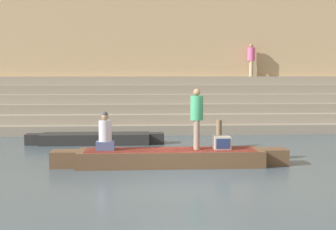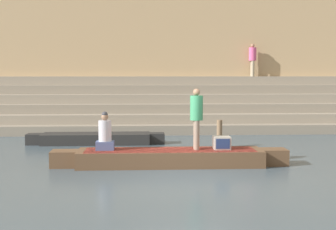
{
  "view_description": "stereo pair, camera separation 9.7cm",
  "coord_description": "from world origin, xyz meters",
  "px_view_note": "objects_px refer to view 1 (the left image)",
  "views": [
    {
      "loc": [
        -1.18,
        -11.83,
        2.67
      ],
      "look_at": [
        -0.34,
        2.68,
        1.37
      ],
      "focal_mm": 50.0,
      "sensor_mm": 36.0,
      "label": 1
    },
    {
      "loc": [
        -1.09,
        -11.83,
        2.67
      ],
      "look_at": [
        -0.34,
        2.68,
        1.37
      ],
      "focal_mm": 50.0,
      "sensor_mm": 36.0,
      "label": 2
    }
  ],
  "objects_px": {
    "person_standing": "(197,115)",
    "person_rowing": "(105,135)",
    "rowboat_main": "(170,157)",
    "person_on_steps": "(251,58)",
    "tv_set": "(222,143)",
    "moored_boat_shore": "(95,138)",
    "mooring_post": "(219,134)"
  },
  "relations": [
    {
      "from": "rowboat_main",
      "to": "person_standing",
      "type": "xyz_separation_m",
      "value": [
        0.77,
        0.07,
        1.23
      ]
    },
    {
      "from": "moored_boat_shore",
      "to": "person_on_steps",
      "type": "xyz_separation_m",
      "value": [
        7.25,
        5.63,
        3.22
      ]
    },
    {
      "from": "person_standing",
      "to": "moored_boat_shore",
      "type": "height_order",
      "value": "person_standing"
    },
    {
      "from": "person_rowing",
      "to": "tv_set",
      "type": "xyz_separation_m",
      "value": [
        3.38,
        -0.04,
        -0.25
      ]
    },
    {
      "from": "person_rowing",
      "to": "person_on_steps",
      "type": "bearing_deg",
      "value": 72.47
    },
    {
      "from": "person_standing",
      "to": "moored_boat_shore",
      "type": "distance_m",
      "value": 5.55
    },
    {
      "from": "person_rowing",
      "to": "mooring_post",
      "type": "height_order",
      "value": "person_rowing"
    },
    {
      "from": "person_rowing",
      "to": "moored_boat_shore",
      "type": "relative_size",
      "value": 0.21
    },
    {
      "from": "tv_set",
      "to": "moored_boat_shore",
      "type": "bearing_deg",
      "value": 128.89
    },
    {
      "from": "rowboat_main",
      "to": "tv_set",
      "type": "relative_size",
      "value": 14.11
    },
    {
      "from": "person_standing",
      "to": "person_on_steps",
      "type": "distance_m",
      "value": 10.81
    },
    {
      "from": "moored_boat_shore",
      "to": "mooring_post",
      "type": "bearing_deg",
      "value": -8.84
    },
    {
      "from": "person_standing",
      "to": "moored_boat_shore",
      "type": "bearing_deg",
      "value": 132.96
    },
    {
      "from": "person_standing",
      "to": "tv_set",
      "type": "height_order",
      "value": "person_standing"
    },
    {
      "from": "person_rowing",
      "to": "moored_boat_shore",
      "type": "bearing_deg",
      "value": 115.44
    },
    {
      "from": "tv_set",
      "to": "moored_boat_shore",
      "type": "height_order",
      "value": "tv_set"
    },
    {
      "from": "person_standing",
      "to": "person_rowing",
      "type": "relative_size",
      "value": 1.59
    },
    {
      "from": "person_standing",
      "to": "moored_boat_shore",
      "type": "relative_size",
      "value": 0.34
    },
    {
      "from": "person_rowing",
      "to": "moored_boat_shore",
      "type": "xyz_separation_m",
      "value": [
        -0.69,
        4.22,
        -0.69
      ]
    },
    {
      "from": "person_standing",
      "to": "tv_set",
      "type": "xyz_separation_m",
      "value": [
        0.74,
        -0.01,
        -0.83
      ]
    },
    {
      "from": "rowboat_main",
      "to": "moored_boat_shore",
      "type": "bearing_deg",
      "value": 119.81
    },
    {
      "from": "person_standing",
      "to": "person_rowing",
      "type": "xyz_separation_m",
      "value": [
        -2.64,
        0.03,
        -0.57
      ]
    },
    {
      "from": "tv_set",
      "to": "person_standing",
      "type": "bearing_deg",
      "value": 174.62
    },
    {
      "from": "tv_set",
      "to": "moored_boat_shore",
      "type": "relative_size",
      "value": 0.09
    },
    {
      "from": "rowboat_main",
      "to": "person_on_steps",
      "type": "distance_m",
      "value": 11.45
    },
    {
      "from": "person_rowing",
      "to": "tv_set",
      "type": "height_order",
      "value": "person_rowing"
    },
    {
      "from": "person_rowing",
      "to": "moored_boat_shore",
      "type": "height_order",
      "value": "person_rowing"
    },
    {
      "from": "rowboat_main",
      "to": "tv_set",
      "type": "bearing_deg",
      "value": 1.42
    },
    {
      "from": "person_rowing",
      "to": "person_on_steps",
      "type": "height_order",
      "value": "person_on_steps"
    },
    {
      "from": "person_standing",
      "to": "person_rowing",
      "type": "height_order",
      "value": "person_standing"
    },
    {
      "from": "mooring_post",
      "to": "person_on_steps",
      "type": "xyz_separation_m",
      "value": [
        2.72,
        6.69,
        2.94
      ]
    },
    {
      "from": "person_rowing",
      "to": "mooring_post",
      "type": "relative_size",
      "value": 1.12
    }
  ]
}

